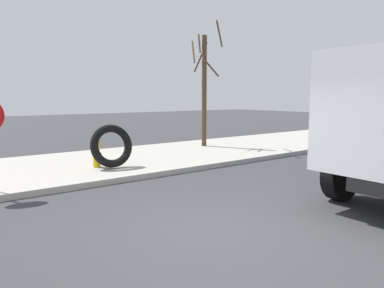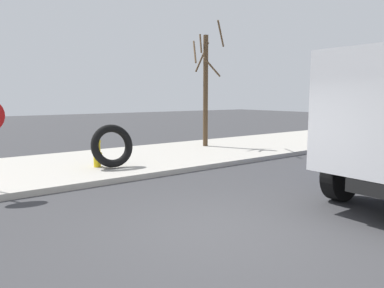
% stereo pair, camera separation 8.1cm
% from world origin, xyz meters
% --- Properties ---
extents(ground_plane, '(80.00, 80.00, 0.00)m').
position_xyz_m(ground_plane, '(0.00, 0.00, 0.00)').
color(ground_plane, '#38383A').
extents(sidewalk_curb, '(36.00, 5.00, 0.15)m').
position_xyz_m(sidewalk_curb, '(0.00, 6.50, 0.07)').
color(sidewalk_curb, '#ADA89E').
rests_on(sidewalk_curb, ground).
extents(fire_hydrant, '(0.24, 0.53, 0.85)m').
position_xyz_m(fire_hydrant, '(0.36, 5.64, 0.60)').
color(fire_hydrant, yellow).
rests_on(fire_hydrant, sidewalk_curb).
extents(loose_tire, '(1.26, 0.56, 1.25)m').
position_xyz_m(loose_tire, '(0.67, 5.29, 0.78)').
color(loose_tire, black).
rests_on(loose_tire, sidewalk_curb).
extents(bare_tree, '(1.53, 1.53, 4.87)m').
position_xyz_m(bare_tree, '(5.68, 7.25, 2.60)').
color(bare_tree, '#4C3823').
rests_on(bare_tree, sidewalk_curb).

